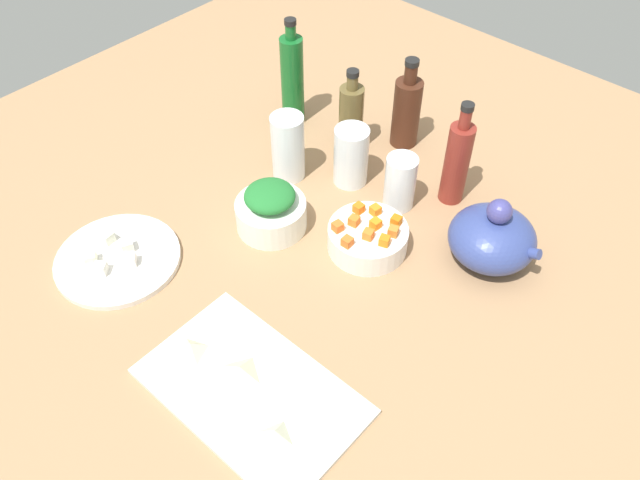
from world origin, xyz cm
name	(u,v)px	position (x,y,z in cm)	size (l,w,h in cm)	color
tabletop	(320,263)	(0.00, 0.00, 1.50)	(190.00, 190.00, 3.00)	#A37B55
cutting_board	(251,391)	(11.40, -29.02, 3.50)	(35.62, 21.77, 1.00)	silver
plate_tofu	(118,259)	(-27.96, -26.50, 3.60)	(23.69, 23.69, 1.20)	white
bowl_greens	(271,215)	(-13.04, -0.17, 6.05)	(14.04, 14.04, 6.11)	white
bowl_carrots	(368,238)	(4.90, 8.22, 5.55)	(15.44, 15.44, 5.11)	white
teapot	(492,238)	(23.70, 21.69, 8.41)	(17.89, 16.32, 14.47)	#354488
bottle_0	(292,79)	(-34.49, 28.80, 14.18)	(5.24, 5.24, 25.74)	#166126
bottle_1	(351,117)	(-17.73, 29.75, 11.37)	(5.39, 5.39, 19.93)	brown
bottle_2	(407,111)	(-9.94, 39.52, 11.63)	(6.14, 6.14, 21.24)	#462316
bottle_3	(457,162)	(8.77, 31.04, 12.69)	(5.08, 5.08, 23.31)	maroon
drinking_glass_0	(288,147)	(-21.43, 13.69, 10.49)	(7.03, 7.03, 14.98)	white
drinking_glass_1	(400,182)	(1.81, 22.13, 8.93)	(6.40, 6.40, 11.87)	white
drinking_glass_2	(351,156)	(-10.39, 21.18, 9.61)	(7.31, 7.31, 13.21)	white
carrot_cube_0	(376,224)	(5.59, 9.47, 9.01)	(1.80, 1.80, 1.80)	orange
carrot_cube_1	(354,221)	(2.05, 7.36, 9.01)	(1.80, 1.80, 1.80)	orange
carrot_cube_2	(338,227)	(0.77, 4.10, 9.01)	(1.80, 1.80, 1.80)	orange
carrot_cube_3	(368,234)	(6.34, 6.37, 9.01)	(1.80, 1.80, 1.80)	orange
carrot_cube_4	(375,210)	(3.22, 12.36, 9.01)	(1.80, 1.80, 1.80)	orange
carrot_cube_5	(359,208)	(0.51, 10.60, 9.01)	(1.80, 1.80, 1.80)	orange
carrot_cube_6	(384,241)	(9.57, 7.11, 9.01)	(1.80, 1.80, 1.80)	orange
carrot_cube_7	(396,221)	(7.98, 12.73, 9.01)	(1.80, 1.80, 1.80)	orange
carrot_cube_8	(393,231)	(9.28, 10.14, 9.01)	(1.80, 1.80, 1.80)	orange
carrot_cube_9	(347,242)	(4.66, 2.32, 9.01)	(1.80, 1.80, 1.80)	orange
chopped_greens_mound	(269,196)	(-13.04, -0.17, 11.11)	(10.01, 9.97, 4.01)	#237430
tofu_cube_0	(130,260)	(-24.64, -25.64, 5.30)	(2.20, 2.20, 2.20)	white
tofu_cube_1	(127,246)	(-28.04, -23.85, 5.30)	(2.20, 2.20, 2.20)	white
tofu_cube_2	(101,269)	(-26.87, -30.65, 5.30)	(2.20, 2.20, 2.20)	silver
tofu_cube_3	(107,237)	(-32.66, -25.09, 5.30)	(2.20, 2.20, 2.20)	white
tofu_cube_4	(91,258)	(-30.43, -30.40, 5.30)	(2.20, 2.20, 2.20)	white
dumpling_0	(275,435)	(20.16, -32.36, 5.26)	(4.42, 4.22, 2.52)	beige
dumpling_1	(240,371)	(8.15, -28.27, 5.17)	(5.30, 5.30, 2.33)	beige
dumpling_2	(191,348)	(-1.19, -30.74, 5.18)	(4.29, 4.24, 2.35)	beige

